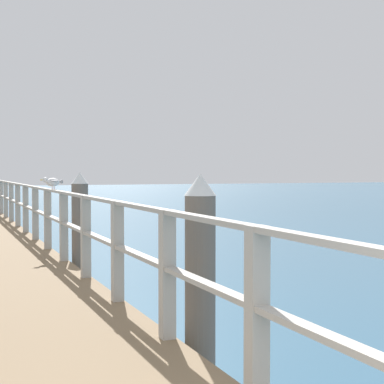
# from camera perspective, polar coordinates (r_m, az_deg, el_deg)

# --- Properties ---
(pier_railing) EXTENTS (0.12, 22.89, 1.11)m
(pier_railing) POSITION_cam_1_polar(r_m,az_deg,el_deg) (13.21, -14.34, -1.34)
(pier_railing) COLOR #B2ADA3
(pier_railing) RESTS_ON pier_deck
(dock_piling_near) EXTENTS (0.29, 0.29, 1.95)m
(dock_piling_near) POSITION_cam_1_polar(r_m,az_deg,el_deg) (5.64, 0.76, -8.11)
(dock_piling_near) COLOR #6B6056
(dock_piling_near) RESTS_ON ground_plane
(dock_piling_far) EXTENTS (0.29, 0.29, 1.95)m
(dock_piling_far) POSITION_cam_1_polar(r_m,az_deg,el_deg) (10.66, -10.35, -3.34)
(dock_piling_far) COLOR #6B6056
(dock_piling_far) RESTS_ON ground_plane
(seagull_foreground) EXTENTS (0.43, 0.30, 0.21)m
(seagull_foreground) POSITION_cam_1_polar(r_m,az_deg,el_deg) (10.99, -12.83, 0.93)
(seagull_foreground) COLOR white
(seagull_foreground) RESTS_ON pier_railing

